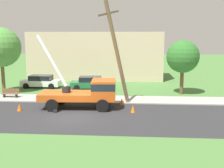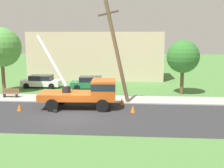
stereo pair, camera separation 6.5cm
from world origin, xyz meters
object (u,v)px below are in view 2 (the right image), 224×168
at_px(parked_sedan_white, 41,81).
at_px(park_bench, 11,93).
at_px(parked_sedan_green, 91,83).
at_px(roadside_tree_far, 183,57).
at_px(traffic_cone_behind, 19,107).
at_px(leaning_utility_pole, 117,52).
at_px(traffic_cone_curbside, 122,102).
at_px(utility_truck, 88,91).
at_px(roadside_tree_near, 1,47).
at_px(traffic_cone_ahead, 133,109).

bearing_deg(parked_sedan_white, park_bench, -101.44).
xyz_separation_m(parked_sedan_green, roadside_tree_far, (9.67, -1.97, 3.10)).
bearing_deg(roadside_tree_far, traffic_cone_behind, -151.92).
distance_m(leaning_utility_pole, roadside_tree_far, 7.95).
xyz_separation_m(traffic_cone_curbside, parked_sedan_green, (-3.74, 6.87, 0.43)).
distance_m(traffic_cone_behind, parked_sedan_white, 10.17).
bearing_deg(utility_truck, roadside_tree_near, 150.34).
distance_m(utility_truck, traffic_cone_ahead, 4.02).
bearing_deg(roadside_tree_far, leaning_utility_pole, -143.66).
bearing_deg(leaning_utility_pole, parked_sedan_white, 141.46).
bearing_deg(roadside_tree_near, parked_sedan_green, 16.09).
relative_size(traffic_cone_curbside, parked_sedan_white, 0.13).
bearing_deg(utility_truck, parked_sedan_white, 128.08).
bearing_deg(parked_sedan_white, traffic_cone_curbside, -38.01).
bearing_deg(traffic_cone_ahead, utility_truck, 162.92).
xyz_separation_m(utility_truck, traffic_cone_curbside, (2.74, 1.25, -1.13)).
bearing_deg(utility_truck, traffic_cone_ahead, -17.08).
bearing_deg(traffic_cone_ahead, roadside_tree_far, 55.74).
xyz_separation_m(utility_truck, traffic_cone_behind, (-5.32, -1.30, -1.13)).
bearing_deg(leaning_utility_pole, utility_truck, -147.27).
relative_size(traffic_cone_ahead, traffic_cone_curbside, 1.00).
bearing_deg(parked_sedan_white, leaning_utility_pole, -38.54).
bearing_deg(park_bench, parked_sedan_white, 78.56).
xyz_separation_m(leaning_utility_pole, park_bench, (-10.28, 1.64, -4.07)).
relative_size(parked_sedan_white, park_bench, 2.76).
relative_size(utility_truck, traffic_cone_behind, 12.27).
xyz_separation_m(traffic_cone_curbside, park_bench, (-10.73, 1.85, 0.18)).
distance_m(traffic_cone_behind, traffic_cone_curbside, 8.45).
bearing_deg(roadside_tree_near, parked_sedan_white, 46.86).
relative_size(utility_truck, roadside_tree_near, 1.02).
bearing_deg(roadside_tree_near, utility_truck, -29.66).
height_order(parked_sedan_green, park_bench, parked_sedan_green).
xyz_separation_m(park_bench, roadside_tree_near, (-1.82, 2.48, 4.26)).
relative_size(traffic_cone_ahead, park_bench, 0.35).
height_order(leaning_utility_pole, traffic_cone_ahead, leaning_utility_pole).
relative_size(leaning_utility_pole, park_bench, 5.51).
xyz_separation_m(leaning_utility_pole, parked_sedan_green, (-3.29, 6.66, -3.82)).
distance_m(traffic_cone_curbside, parked_sedan_green, 7.84).
bearing_deg(leaning_utility_pole, park_bench, 170.94).
bearing_deg(traffic_cone_ahead, leaning_utility_pole, 118.41).
height_order(parked_sedan_white, roadside_tree_near, roadside_tree_near).
bearing_deg(traffic_cone_behind, utility_truck, 13.74).
height_order(parked_sedan_white, parked_sedan_green, same).
relative_size(traffic_cone_behind, parked_sedan_green, 0.12).
relative_size(park_bench, roadside_tree_near, 0.24).
xyz_separation_m(traffic_cone_behind, park_bench, (-2.67, 4.41, 0.18)).
relative_size(parked_sedan_green, park_bench, 2.85).
xyz_separation_m(utility_truck, parked_sedan_green, (-1.01, 8.13, -0.70)).
xyz_separation_m(utility_truck, park_bench, (-7.99, 3.11, -0.95)).
bearing_deg(parked_sedan_green, roadside_tree_far, -11.52).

